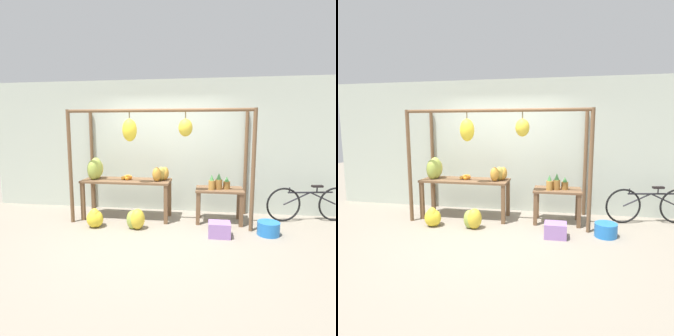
# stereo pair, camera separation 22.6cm
# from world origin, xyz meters

# --- Properties ---
(ground_plane) EXTENTS (20.00, 20.00, 0.00)m
(ground_plane) POSITION_xyz_m (0.00, 0.00, 0.00)
(ground_plane) COLOR gray
(shop_wall_back) EXTENTS (8.00, 0.08, 2.80)m
(shop_wall_back) POSITION_xyz_m (0.00, 1.58, 1.40)
(shop_wall_back) COLOR #B7C1B2
(shop_wall_back) RESTS_ON ground_plane
(stall_awning) EXTENTS (3.39, 1.15, 2.13)m
(stall_awning) POSITION_xyz_m (-0.04, 0.70, 1.50)
(stall_awning) COLOR brown
(stall_awning) RESTS_ON ground_plane
(display_table_main) EXTENTS (1.74, 0.60, 0.78)m
(display_table_main) POSITION_xyz_m (-0.69, 0.89, 0.66)
(display_table_main) COLOR brown
(display_table_main) RESTS_ON ground_plane
(display_table_side) EXTENTS (0.88, 0.56, 0.65)m
(display_table_side) POSITION_xyz_m (1.12, 0.91, 0.51)
(display_table_side) COLOR brown
(display_table_side) RESTS_ON ground_plane
(banana_pile_on_table) EXTENTS (0.39, 0.45, 0.43)m
(banana_pile_on_table) POSITION_xyz_m (-1.33, 0.88, 0.98)
(banana_pile_on_table) COLOR #9EB247
(banana_pile_on_table) RESTS_ON display_table_main
(orange_pile) EXTENTS (0.21, 0.25, 0.10)m
(orange_pile) POSITION_xyz_m (-0.68, 0.90, 0.82)
(orange_pile) COLOR orange
(orange_pile) RESTS_ON display_table_main
(pineapple_cluster) EXTENTS (0.40, 0.23, 0.31)m
(pineapple_cluster) POSITION_xyz_m (1.10, 0.85, 0.77)
(pineapple_cluster) COLOR olive
(pineapple_cluster) RESTS_ON display_table_side
(banana_pile_ground_left) EXTENTS (0.37, 0.42, 0.36)m
(banana_pile_ground_left) POSITION_xyz_m (-1.12, 0.28, 0.16)
(banana_pile_ground_left) COLOR yellow
(banana_pile_ground_left) RESTS_ON ground_plane
(banana_pile_ground_right) EXTENTS (0.41, 0.35, 0.37)m
(banana_pile_ground_right) POSITION_xyz_m (-0.38, 0.29, 0.17)
(banana_pile_ground_right) COLOR gold
(banana_pile_ground_right) RESTS_ON ground_plane
(fruit_crate_white) EXTENTS (0.36, 0.28, 0.25)m
(fruit_crate_white) POSITION_xyz_m (1.10, 0.14, 0.12)
(fruit_crate_white) COLOR #9970B7
(fruit_crate_white) RESTS_ON ground_plane
(blue_bucket) EXTENTS (0.37, 0.37, 0.23)m
(blue_bucket) POSITION_xyz_m (1.93, 0.33, 0.11)
(blue_bucket) COLOR blue
(blue_bucket) RESTS_ON ground_plane
(parked_bicycle) EXTENTS (1.66, 0.34, 0.71)m
(parked_bicycle) POSITION_xyz_m (2.85, 1.18, 0.35)
(parked_bicycle) COLOR black
(parked_bicycle) RESTS_ON ground_plane
(papaya_pile) EXTENTS (0.33, 0.43, 0.28)m
(papaya_pile) POSITION_xyz_m (0.01, 0.90, 0.91)
(papaya_pile) COLOR gold
(papaya_pile) RESTS_ON display_table_main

